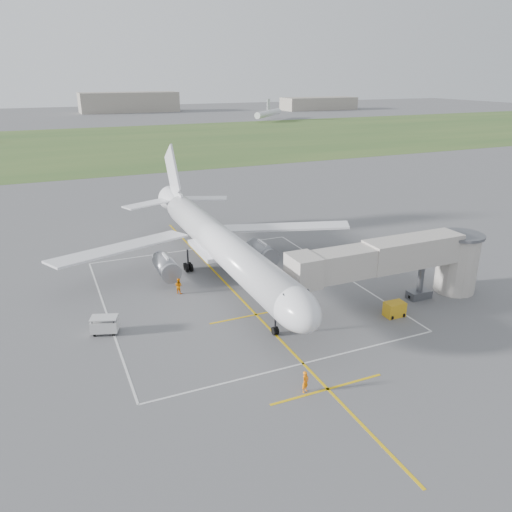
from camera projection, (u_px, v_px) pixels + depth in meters
name	position (u px, v px, depth m)	size (l,w,h in m)	color
ground	(223.00, 280.00, 59.67)	(700.00, 700.00, 0.00)	#5C5C5F
grass_strip	(93.00, 145.00, 171.41)	(700.00, 120.00, 0.02)	#365826
apron_markings	(241.00, 299.00, 54.67)	(28.20, 60.00, 0.01)	#E3B20D
airliner	(219.00, 243.00, 58.80)	(38.93, 46.75, 13.52)	silver
jet_bridge	(406.00, 261.00, 52.36)	(23.40, 5.00, 7.20)	#ACA49B
gpu_unit	(395.00, 309.00, 50.55)	(2.04, 1.46, 1.52)	gold
baggage_cart	(105.00, 325.00, 47.13)	(2.82, 2.22, 1.71)	silver
ramp_worker_nose	(305.00, 382.00, 38.44)	(0.65, 0.43, 1.79)	orange
ramp_worker_wing	(179.00, 286.00, 55.74)	(0.87, 0.68, 1.80)	orange
distant_hangars	(33.00, 107.00, 279.74)	(345.00, 49.00, 12.00)	gray
distant_aircraft	(112.00, 122.00, 214.52)	(184.07, 59.68, 8.85)	silver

